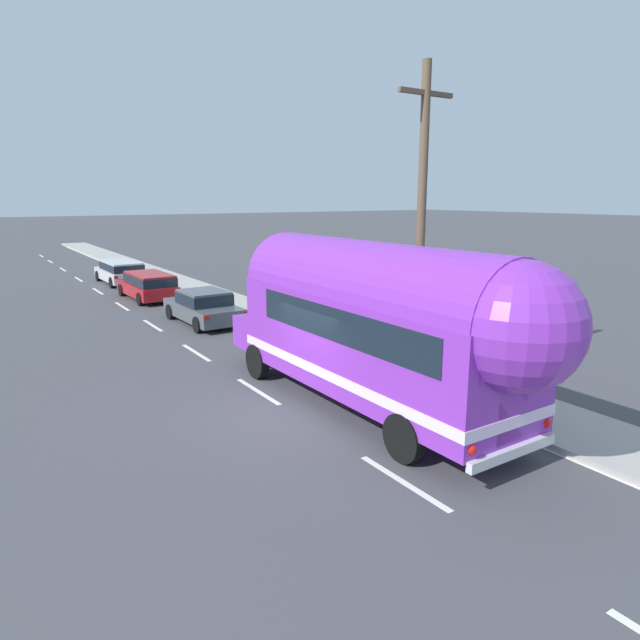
# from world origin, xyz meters

# --- Properties ---
(ground_plane) EXTENTS (300.00, 300.00, 0.00)m
(ground_plane) POSITION_xyz_m (0.00, 0.00, 0.00)
(ground_plane) COLOR #424247
(lane_markings) EXTENTS (3.55, 80.00, 0.01)m
(lane_markings) POSITION_xyz_m (2.41, 12.66, 0.00)
(lane_markings) COLOR silver
(lane_markings) RESTS_ON ground
(sidewalk_slab) EXTENTS (2.40, 90.00, 0.15)m
(sidewalk_slab) POSITION_xyz_m (4.62, 10.00, 0.07)
(sidewalk_slab) COLOR #9E9B93
(sidewalk_slab) RESTS_ON ground
(utility_pole) EXTENTS (1.80, 0.24, 8.50)m
(utility_pole) POSITION_xyz_m (4.08, 0.09, 4.42)
(utility_pole) COLOR brown
(utility_pole) RESTS_ON ground
(painted_bus) EXTENTS (2.64, 10.80, 4.12)m
(painted_bus) POSITION_xyz_m (1.72, -1.21, 2.30)
(painted_bus) COLOR purple
(painted_bus) RESTS_ON ground
(car_lead) EXTENTS (2.04, 4.48, 1.37)m
(car_lead) POSITION_xyz_m (1.93, 10.47, 0.73)
(car_lead) COLOR #474C51
(car_lead) RESTS_ON ground
(car_second) EXTENTS (2.01, 4.69, 1.37)m
(car_second) POSITION_xyz_m (1.63, 17.09, 0.80)
(car_second) COLOR #A5191E
(car_second) RESTS_ON ground
(car_third) EXTENTS (2.06, 4.77, 1.37)m
(car_third) POSITION_xyz_m (1.81, 23.32, 0.80)
(car_third) COLOR silver
(car_third) RESTS_ON ground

